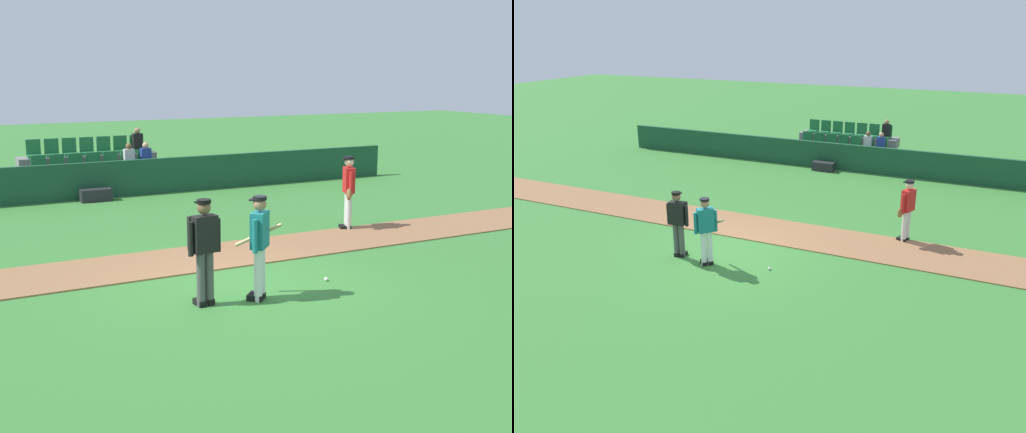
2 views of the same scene
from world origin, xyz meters
TOP-DOWN VIEW (x-y plane):
  - ground_plane at (0.00, 0.00)m, footprint 80.00×80.00m
  - infield_dirt_path at (0.00, 2.03)m, footprint 28.00×1.87m
  - dugout_fence at (0.00, 9.55)m, footprint 20.00×0.16m
  - stadium_bleachers at (0.03, 11.00)m, footprint 4.45×2.10m
  - batter_teal_jersey at (0.03, -0.75)m, footprint 0.74×0.68m
  - umpire_home_plate at (-0.88, -0.59)m, footprint 0.59×0.34m
  - runner_red_jersey at (4.23, 2.86)m, footprint 0.41×0.63m
  - baseball at (1.58, -0.38)m, footprint 0.07×0.07m
  - equipment_bag at (-0.34, 9.10)m, footprint 0.90×0.36m

SIDE VIEW (x-z plane):
  - ground_plane at x=0.00m, z-range 0.00..0.00m
  - infield_dirt_path at x=0.00m, z-range 0.00..0.03m
  - baseball at x=1.58m, z-range 0.00..0.07m
  - equipment_bag at x=-0.34m, z-range 0.00..0.36m
  - stadium_bleachers at x=0.03m, z-range -0.45..1.45m
  - dugout_fence at x=0.00m, z-range 0.00..1.09m
  - runner_red_jersey at x=4.23m, z-range 0.08..1.84m
  - batter_teal_jersey at x=0.03m, z-range 0.09..1.85m
  - umpire_home_plate at x=-0.88m, z-range 0.12..1.88m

